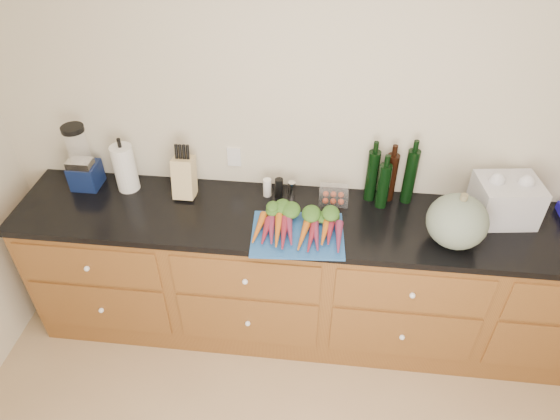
# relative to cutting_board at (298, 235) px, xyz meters

# --- Properties ---
(wall_back) EXTENTS (4.10, 0.05, 2.60)m
(wall_back) POSITION_rel_cutting_board_xyz_m (0.18, 0.48, 0.35)
(wall_back) COLOR beige
(wall_back) RESTS_ON ground
(cabinets) EXTENTS (3.60, 0.64, 0.90)m
(cabinets) POSITION_rel_cutting_board_xyz_m (0.18, 0.16, -0.50)
(cabinets) COLOR brown
(cabinets) RESTS_ON ground
(countertop) EXTENTS (3.64, 0.62, 0.04)m
(countertop) POSITION_rel_cutting_board_xyz_m (0.18, 0.16, -0.03)
(countertop) COLOR black
(countertop) RESTS_ON cabinets
(cutting_board) EXTENTS (0.52, 0.40, 0.01)m
(cutting_board) POSITION_rel_cutting_board_xyz_m (0.00, 0.00, 0.00)
(cutting_board) COLOR #205196
(cutting_board) RESTS_ON countertop
(carrots) EXTENTS (0.47, 0.35, 0.07)m
(carrots) POSITION_rel_cutting_board_xyz_m (0.00, 0.05, 0.03)
(carrots) COLOR #C96217
(carrots) RESTS_ON cutting_board
(squash) EXTENTS (0.31, 0.31, 0.28)m
(squash) POSITION_rel_cutting_board_xyz_m (0.82, 0.04, 0.13)
(squash) COLOR #566656
(squash) RESTS_ON countertop
(blender_appliance) EXTENTS (0.16, 0.16, 0.41)m
(blender_appliance) POSITION_rel_cutting_board_xyz_m (-1.31, 0.32, 0.17)
(blender_appliance) COLOR #0E1A44
(blender_appliance) RESTS_ON countertop
(paper_towel) EXTENTS (0.13, 0.13, 0.29)m
(paper_towel) POSITION_rel_cutting_board_xyz_m (-1.05, 0.32, 0.14)
(paper_towel) COLOR white
(paper_towel) RESTS_ON countertop
(knife_block) EXTENTS (0.12, 0.12, 0.24)m
(knife_block) POSITION_rel_cutting_board_xyz_m (-0.69, 0.30, 0.11)
(knife_block) COLOR tan
(knife_block) RESTS_ON countertop
(grinder_salt) EXTENTS (0.05, 0.05, 0.11)m
(grinder_salt) POSITION_rel_cutting_board_xyz_m (-0.21, 0.34, 0.05)
(grinder_salt) COLOR white
(grinder_salt) RESTS_ON countertop
(grinder_pepper) EXTENTS (0.05, 0.05, 0.12)m
(grinder_pepper) POSITION_rel_cutting_board_xyz_m (-0.14, 0.34, 0.05)
(grinder_pepper) COLOR black
(grinder_pepper) RESTS_ON countertop
(canister_chrome) EXTENTS (0.05, 0.05, 0.11)m
(canister_chrome) POSITION_rel_cutting_board_xyz_m (-0.06, 0.34, 0.05)
(canister_chrome) COLOR silver
(canister_chrome) RESTS_ON countertop
(tomato_box) EXTENTS (0.17, 0.13, 0.08)m
(tomato_box) POSITION_rel_cutting_board_xyz_m (0.18, 0.33, 0.03)
(tomato_box) COLOR white
(tomato_box) RESTS_ON countertop
(bottles) EXTENTS (0.28, 0.14, 0.34)m
(bottles) POSITION_rel_cutting_board_xyz_m (0.49, 0.37, 0.15)
(bottles) COLOR black
(bottles) RESTS_ON countertop
(grocery_bag) EXTENTS (0.36, 0.30, 0.24)m
(grocery_bag) POSITION_rel_cutting_board_xyz_m (1.12, 0.28, 0.11)
(grocery_bag) COLOR silver
(grocery_bag) RESTS_ON countertop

